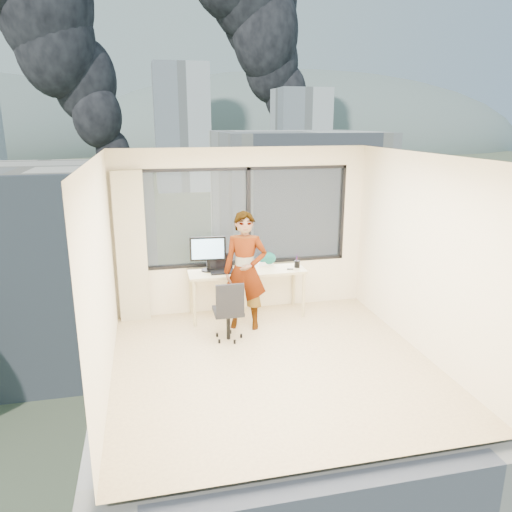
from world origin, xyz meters
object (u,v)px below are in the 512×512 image
object	(u,v)px
desk	(247,292)
handbag	(267,259)
monitor	(208,254)
person	(245,271)
laptop	(222,265)
game_console	(262,262)
chair	(228,309)

from	to	relation	value
desk	handbag	xyz separation A→B (m)	(0.37, 0.18, 0.48)
monitor	person	bearing A→B (deg)	-43.85
monitor	laptop	world-z (taller)	monitor
desk	game_console	size ratio (longest dim) A/B	6.36
laptop	monitor	bearing A→B (deg)	148.45
desk	person	xyz separation A→B (m)	(-0.11, -0.45, 0.50)
laptop	handbag	xyz separation A→B (m)	(0.77, 0.22, -0.01)
person	handbag	distance (m)	0.80
desk	monitor	xyz separation A→B (m)	(-0.59, 0.08, 0.65)
person	game_console	world-z (taller)	person
chair	monitor	size ratio (longest dim) A/B	1.63
game_console	handbag	world-z (taller)	handbag
handbag	laptop	bearing A→B (deg)	-170.51
person	laptop	distance (m)	0.49
desk	laptop	bearing A→B (deg)	-173.14
monitor	handbag	distance (m)	0.98
person	game_console	xyz separation A→B (m)	(0.42, 0.69, -0.09)
chair	handbag	xyz separation A→B (m)	(0.81, 1.00, 0.41)
desk	person	size ratio (longest dim) A/B	1.03
game_console	handbag	xyz separation A→B (m)	(0.07, -0.06, 0.07)
desk	handbag	world-z (taller)	handbag
monitor	laptop	xyz separation A→B (m)	(0.20, -0.12, -0.16)
game_console	chair	bearing A→B (deg)	-140.39
monitor	chair	bearing A→B (deg)	-76.19
person	game_console	distance (m)	0.81
handbag	monitor	bearing A→B (deg)	179.17
desk	laptop	size ratio (longest dim) A/B	4.65
person	handbag	bearing A→B (deg)	69.40
monitor	game_console	distance (m)	0.94
monitor	laptop	size ratio (longest dim) A/B	1.41
monitor	game_console	size ratio (longest dim) A/B	1.93
monitor	game_console	bearing A→B (deg)	14.30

